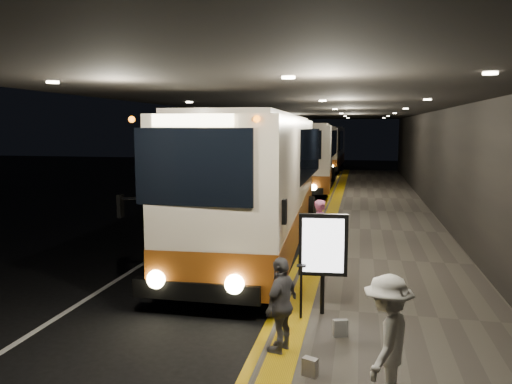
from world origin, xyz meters
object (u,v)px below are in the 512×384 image
(coach_third, at_px, (327,150))
(stanchion_post, at_px, (301,292))
(passenger_waiting_grey, at_px, (282,304))
(info_sign, at_px, (323,247))
(coach_main, at_px, (260,186))
(coach_second, at_px, (311,158))
(passenger_boarding, at_px, (321,230))
(passenger_waiting_white, at_px, (387,340))
(bag_plain, at_px, (310,367))
(bag_polka, at_px, (340,328))

(coach_third, bearing_deg, stanchion_post, -86.27)
(passenger_waiting_grey, height_order, info_sign, info_sign)
(coach_main, bearing_deg, info_sign, -70.23)
(coach_second, xyz_separation_m, passenger_boarding, (2.01, -17.49, -0.85))
(coach_second, distance_m, coach_third, 13.59)
(coach_second, bearing_deg, passenger_waiting_white, -84.63)
(coach_main, xyz_separation_m, passenger_waiting_white, (3.45, -8.79, -0.90))
(coach_main, xyz_separation_m, stanchion_post, (2.03, -6.14, -1.25))
(coach_main, distance_m, stanchion_post, 6.59)
(coach_main, height_order, passenger_waiting_white, coach_main)
(coach_third, relative_size, passenger_boarding, 7.05)
(passenger_waiting_white, distance_m, info_sign, 3.20)
(passenger_boarding, bearing_deg, bag_plain, 174.49)
(coach_second, height_order, passenger_boarding, coach_second)
(coach_main, relative_size, passenger_waiting_grey, 8.29)
(coach_main, bearing_deg, bag_plain, -76.43)
(coach_second, xyz_separation_m, stanchion_post, (1.98, -21.70, -1.17))
(coach_third, distance_m, passenger_boarding, 31.14)
(coach_main, height_order, coach_second, coach_main)
(coach_third, height_order, info_sign, coach_third)
(info_sign, height_order, stanchion_post, info_sign)
(coach_main, distance_m, info_sign, 6.30)
(passenger_waiting_grey, bearing_deg, coach_main, -147.14)
(stanchion_post, bearing_deg, info_sign, 42.36)
(passenger_waiting_white, bearing_deg, passenger_waiting_grey, -112.55)
(passenger_boarding, bearing_deg, bag_polka, 179.76)
(bag_polka, bearing_deg, bag_plain, -104.09)
(coach_main, relative_size, passenger_waiting_white, 7.49)
(passenger_waiting_grey, bearing_deg, stanchion_post, -167.02)
(passenger_boarding, xyz_separation_m, passenger_waiting_grey, (-0.19, -5.63, -0.06))
(bag_plain, bearing_deg, passenger_boarding, 93.15)
(coach_main, xyz_separation_m, info_sign, (2.40, -5.81, -0.44))
(coach_third, bearing_deg, passenger_boarding, -85.79)
(passenger_waiting_white, bearing_deg, bag_plain, -100.53)
(bag_plain, bearing_deg, passenger_waiting_grey, 126.48)
(coach_main, bearing_deg, coach_second, 87.11)
(stanchion_post, bearing_deg, passenger_waiting_grey, -95.91)
(bag_polka, xyz_separation_m, stanchion_post, (-0.76, 0.66, 0.36))
(passenger_waiting_white, bearing_deg, stanchion_post, -136.25)
(coach_main, relative_size, passenger_boarding, 7.73)
(passenger_boarding, height_order, passenger_waiting_white, passenger_waiting_white)
(bag_plain, xyz_separation_m, info_sign, (-0.02, 2.48, 1.19))
(bag_polka, relative_size, info_sign, 0.15)
(coach_main, height_order, stanchion_post, coach_main)
(passenger_boarding, height_order, stanchion_post, passenger_boarding)
(passenger_waiting_white, relative_size, bag_plain, 6.36)
(bag_polka, bearing_deg, coach_second, 96.97)
(coach_third, height_order, bag_plain, coach_third)
(coach_main, bearing_deg, bag_polka, -70.41)
(passenger_boarding, relative_size, passenger_waiting_grey, 1.07)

